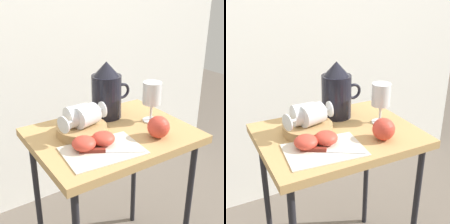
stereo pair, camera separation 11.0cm
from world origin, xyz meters
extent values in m
cube|color=white|center=(0.00, 0.63, 0.95)|extent=(2.40, 0.03, 1.90)
cube|color=tan|center=(0.00, 0.00, 0.66)|extent=(0.58, 0.44, 0.03)
cylinder|color=black|center=(0.25, -0.18, 0.32)|extent=(0.02, 0.02, 0.64)
cylinder|color=black|center=(-0.25, 0.18, 0.32)|extent=(0.02, 0.02, 0.64)
cylinder|color=black|center=(0.25, 0.18, 0.32)|extent=(0.02, 0.02, 0.64)
cube|color=beige|center=(-0.10, -0.10, 0.68)|extent=(0.27, 0.20, 0.00)
cylinder|color=#AD8451|center=(-0.10, 0.04, 0.69)|extent=(0.18, 0.18, 0.03)
cylinder|color=black|center=(0.06, 0.13, 0.76)|extent=(0.12, 0.12, 0.17)
cylinder|color=#D1661E|center=(0.06, 0.13, 0.73)|extent=(0.11, 0.11, 0.10)
cone|color=black|center=(0.06, 0.13, 0.88)|extent=(0.10, 0.10, 0.06)
torus|color=black|center=(0.14, 0.13, 0.77)|extent=(0.07, 0.01, 0.07)
cylinder|color=silver|center=(0.18, 0.00, 0.68)|extent=(0.06, 0.06, 0.00)
cylinder|color=silver|center=(0.18, 0.00, 0.71)|extent=(0.01, 0.01, 0.07)
cylinder|color=silver|center=(0.18, 0.00, 0.79)|extent=(0.07, 0.07, 0.09)
cylinder|color=#D1661E|center=(0.18, 0.00, 0.77)|extent=(0.06, 0.06, 0.04)
cylinder|color=silver|center=(-0.09, 0.03, 0.75)|extent=(0.10, 0.10, 0.08)
cylinder|color=silver|center=(-0.16, 0.02, 0.75)|extent=(0.06, 0.03, 0.01)
cylinder|color=silver|center=(-0.19, 0.01, 0.75)|extent=(0.02, 0.06, 0.06)
cylinder|color=silver|center=(-0.11, 0.05, 0.75)|extent=(0.08, 0.08, 0.08)
cylinder|color=silver|center=(-0.04, 0.05, 0.75)|extent=(0.06, 0.01, 0.01)
cylinder|color=silver|center=(-0.01, 0.05, 0.75)|extent=(0.01, 0.06, 0.06)
ellipsoid|color=#CC3D2D|center=(-0.15, -0.06, 0.70)|extent=(0.08, 0.08, 0.04)
ellipsoid|color=#CC3D2D|center=(-0.08, -0.07, 0.70)|extent=(0.08, 0.08, 0.04)
sphere|color=#CC3D2D|center=(0.12, -0.12, 0.71)|extent=(0.08, 0.08, 0.08)
cube|color=silver|center=(-0.04, -0.15, 0.68)|extent=(0.12, 0.08, 0.00)
cube|color=maroon|center=(-0.14, -0.09, 0.68)|extent=(0.08, 0.06, 0.01)
camera|label=1|loc=(-0.55, -0.85, 1.18)|focal=49.33mm
camera|label=2|loc=(-0.46, -0.90, 1.18)|focal=49.33mm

